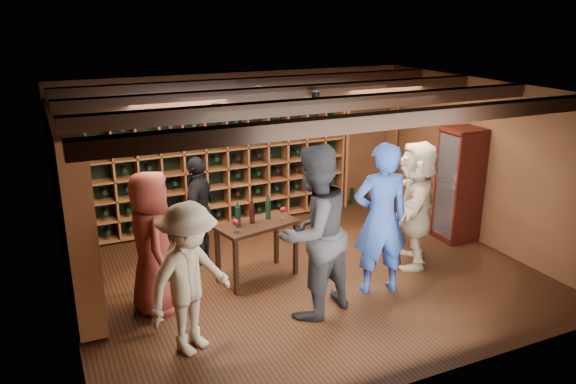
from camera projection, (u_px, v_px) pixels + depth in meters
name	position (u px, v px, depth m)	size (l,w,h in m)	color
ground	(307.00, 276.00, 7.68)	(6.00, 6.00, 0.00)	black
room_shell	(307.00, 98.00, 6.97)	(6.00, 6.00, 6.00)	brown
wine_rack_back	(215.00, 159.00, 9.12)	(4.65, 0.30, 2.20)	brown
wine_rack_left	(73.00, 207.00, 6.91)	(0.30, 2.65, 2.20)	brown
crate_shelf	(370.00, 120.00, 10.15)	(1.20, 0.32, 2.07)	brown
display_cabinet	(459.00, 187.00, 8.66)	(0.55, 0.50, 1.75)	#350D0A
man_blue_shirt	(381.00, 219.00, 6.98)	(0.72, 0.47, 1.96)	navy
man_grey_suit	(313.00, 232.00, 6.44)	(1.00, 0.78, 2.06)	black
guest_red_floral	(152.00, 243.00, 6.56)	(0.85, 0.55, 1.74)	maroon
guest_woman_black	(199.00, 210.00, 7.89)	(0.91, 0.38, 1.56)	black
guest_khaki	(190.00, 279.00, 5.77)	(1.07, 0.62, 1.66)	gray
guest_beige	(416.00, 204.00, 7.79)	(1.66, 0.53, 1.79)	tan
tasting_table	(257.00, 229.00, 7.39)	(1.14, 0.75, 1.07)	black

